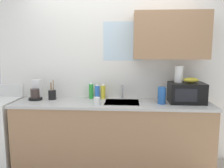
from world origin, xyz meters
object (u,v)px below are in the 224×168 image
at_px(mug_white, 97,101).
at_px(banana_bunch, 191,80).
at_px(dish_soap_bottle_green, 91,91).
at_px(paper_towel_roll, 179,74).
at_px(coffee_maker, 36,92).
at_px(utensil_crock, 52,95).
at_px(microwave, 186,93).
at_px(cereal_canister, 162,96).
at_px(dish_soap_bottle_yellow, 103,91).
at_px(dish_soap_bottle_blue, 97,92).

bearing_deg(mug_white, banana_bunch, 8.77).
bearing_deg(dish_soap_bottle_green, paper_towel_roll, -5.50).
bearing_deg(mug_white, paper_towel_roll, 12.52).
distance_m(coffee_maker, utensil_crock, 0.23).
height_order(banana_bunch, dish_soap_bottle_green, banana_bunch).
height_order(microwave, banana_bunch, banana_bunch).
bearing_deg(cereal_canister, microwave, 16.17).
bearing_deg(paper_towel_roll, microwave, -27.38).
bearing_deg(utensil_crock, banana_bunch, -2.09).
relative_size(dish_soap_bottle_green, mug_white, 2.62).
relative_size(banana_bunch, coffee_maker, 0.71).
relative_size(banana_bunch, dish_soap_bottle_green, 0.80).
bearing_deg(dish_soap_bottle_yellow, coffee_maker, -173.43).
relative_size(banana_bunch, mug_white, 2.11).
xyz_separation_m(dish_soap_bottle_blue, dish_soap_bottle_green, (-0.09, 0.02, 0.01)).
relative_size(dish_soap_bottle_yellow, mug_white, 2.44).
bearing_deg(dish_soap_bottle_green, utensil_crock, -169.97).
height_order(dish_soap_bottle_green, cereal_canister, dish_soap_bottle_green).
xyz_separation_m(banana_bunch, paper_towel_roll, (-0.15, 0.05, 0.08)).
distance_m(microwave, dish_soap_bottle_yellow, 1.15).
height_order(microwave, paper_towel_roll, paper_towel_roll).
xyz_separation_m(coffee_maker, mug_white, (0.91, -0.25, -0.06)).
bearing_deg(dish_soap_bottle_green, dish_soap_bottle_yellow, 0.33).
height_order(microwave, utensil_crock, utensil_crock).
height_order(microwave, mug_white, microwave).
bearing_deg(coffee_maker, dish_soap_bottle_yellow, 6.57).
height_order(paper_towel_roll, dish_soap_bottle_yellow, paper_towel_roll).
relative_size(paper_towel_roll, dish_soap_bottle_yellow, 0.95).
bearing_deg(utensil_crock, coffee_maker, -177.13).
bearing_deg(dish_soap_bottle_yellow, cereal_canister, -18.48).
height_order(paper_towel_roll, utensil_crock, paper_towel_roll).
xyz_separation_m(dish_soap_bottle_green, utensil_crock, (-0.55, -0.10, -0.05)).
bearing_deg(microwave, coffee_maker, 178.36).
xyz_separation_m(paper_towel_roll, dish_soap_bottle_blue, (-1.12, 0.09, -0.27)).
bearing_deg(utensil_crock, mug_white, -20.93).
xyz_separation_m(mug_white, utensil_crock, (-0.68, 0.26, 0.02)).
bearing_deg(dish_soap_bottle_blue, paper_towel_roll, -4.72).
xyz_separation_m(microwave, utensil_crock, (-1.86, 0.07, -0.07)).
bearing_deg(dish_soap_bottle_green, cereal_canister, -15.33).
xyz_separation_m(microwave, dish_soap_bottle_green, (-1.31, 0.17, -0.02)).
height_order(mug_white, utensil_crock, utensil_crock).
relative_size(dish_soap_bottle_yellow, utensil_crock, 0.81).
distance_m(dish_soap_bottle_yellow, dish_soap_bottle_blue, 0.08).
distance_m(coffee_maker, cereal_canister, 1.76).
relative_size(banana_bunch, dish_soap_bottle_yellow, 0.86).
relative_size(microwave, banana_bunch, 2.30).
xyz_separation_m(paper_towel_roll, utensil_crock, (-1.76, 0.02, -0.31)).
bearing_deg(coffee_maker, cereal_canister, -5.17).
distance_m(dish_soap_bottle_blue, cereal_canister, 0.91).
relative_size(banana_bunch, cereal_canister, 0.89).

